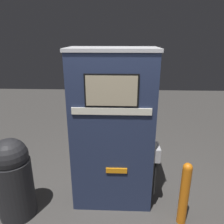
{
  "coord_description": "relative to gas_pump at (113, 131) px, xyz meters",
  "views": [
    {
      "loc": [
        0.1,
        -2.35,
        2.25
      ],
      "look_at": [
        0.0,
        0.14,
        1.37
      ],
      "focal_mm": 35.0,
      "sensor_mm": 36.0,
      "label": 1
    }
  ],
  "objects": [
    {
      "name": "gas_pump",
      "position": [
        0.0,
        0.0,
        0.0
      ],
      "size": [
        1.15,
        0.58,
        2.12
      ],
      "color": "#232D4C",
      "rests_on": "ground_plane"
    },
    {
      "name": "trash_bin",
      "position": [
        -1.24,
        -0.36,
        -0.51
      ],
      "size": [
        0.46,
        0.46,
        1.09
      ],
      "color": "#232326",
      "rests_on": "ground_plane"
    },
    {
      "name": "ground_plane",
      "position": [
        -0.0,
        -0.27,
        -1.06
      ],
      "size": [
        14.0,
        14.0,
        0.0
      ],
      "primitive_type": "plane",
      "color": "#423F3D"
    },
    {
      "name": "safety_bollard",
      "position": [
        0.89,
        -0.42,
        -0.61
      ],
      "size": [
        0.11,
        0.11,
        0.86
      ],
      "color": "orange",
      "rests_on": "ground_plane"
    }
  ]
}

